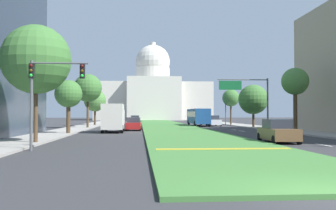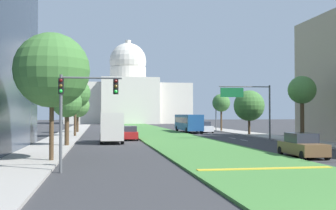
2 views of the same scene
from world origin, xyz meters
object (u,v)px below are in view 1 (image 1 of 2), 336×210
street_tree_right_mid (295,82)px  street_tree_left_distant (95,101)px  street_tree_left_mid (68,94)px  sedan_far_horizon (135,120)px  sedan_distant (213,121)px  city_bus (198,116)px  traffic_light_far_right (226,107)px  street_tree_left_far (88,88)px  capitol_building (153,94)px  sedan_midblock (134,124)px  traffic_light_near_left (46,85)px  sedan_lead_stopped (278,132)px  street_tree_right_far (253,99)px  street_tree_right_distant (231,98)px  street_tree_left_near (36,60)px  box_truck_delivery (113,118)px  overhead_guide_sign (248,93)px

street_tree_right_mid → street_tree_left_distant: size_ratio=1.11×
street_tree_left_mid → sedan_far_horizon: bearing=80.6°
sedan_distant → city_bus: size_ratio=0.40×
street_tree_left_mid → street_tree_right_mid: size_ratio=0.79×
traffic_light_far_right → street_tree_left_far: size_ratio=0.66×
capitol_building → sedan_distant: bearing=-82.9°
street_tree_right_mid → sedan_midblock: 19.95m
street_tree_right_mid → street_tree_left_distant: street_tree_right_mid is taller
traffic_light_near_left → sedan_midblock: 26.51m
street_tree_left_distant → sedan_lead_stopped: bearing=-65.8°
street_tree_left_far → street_tree_right_far: (24.47, 0.12, -1.56)m
capitol_building → street_tree_right_distant: (11.90, -62.15, -3.77)m
street_tree_left_near → street_tree_left_mid: (-0.02, 12.37, -1.81)m
capitol_building → sedan_far_horizon: bearing=-96.1°
sedan_midblock → box_truck_delivery: box_truck_delivery is taller
traffic_light_far_right → street_tree_left_distant: street_tree_left_distant is taller
sedan_lead_stopped → overhead_guide_sign: bearing=80.2°
street_tree_left_mid → street_tree_left_far: bearing=90.7°
capitol_building → sedan_distant: (8.09, -65.22, -7.88)m
street_tree_left_distant → street_tree_right_distant: size_ratio=0.97×
traffic_light_far_right → sedan_midblock: traffic_light_far_right is taller
sedan_midblock → overhead_guide_sign: bearing=-9.9°
street_tree_left_far → sedan_lead_stopped: street_tree_left_far is taller
overhead_guide_sign → street_tree_left_far: (-20.81, 9.93, 1.14)m
street_tree_right_mid → box_truck_delivery: 20.43m
overhead_guide_sign → sedan_midblock: (-14.08, 2.45, -3.90)m
street_tree_right_far → street_tree_right_distant: (-0.44, 12.17, 0.70)m
street_tree_right_distant → sedan_far_horizon: 20.56m
capitol_building → sedan_lead_stopped: bearing=-86.9°
capitol_building → street_tree_left_mid: 91.52m
capitol_building → street_tree_right_distant: capitol_building is taller
traffic_light_far_right → box_truck_delivery: bearing=-127.5°
street_tree_right_far → street_tree_right_mid: bearing=-91.0°
sedan_lead_stopped → sedan_midblock: bearing=117.7°
sedan_midblock → sedan_distant: bearing=51.1°
capitol_building → street_tree_left_mid: (-11.93, -90.63, -4.62)m
street_tree_left_distant → box_truck_delivery: 24.33m
street_tree_left_near → sedan_lead_stopped: 18.15m
street_tree_left_mid → street_tree_left_distant: street_tree_left_distant is taller
street_tree_left_near → street_tree_left_far: bearing=90.4°
street_tree_right_mid → box_truck_delivery: bearing=168.8°
sedan_lead_stopped → sedan_midblock: size_ratio=1.08×
street_tree_left_near → sedan_lead_stopped: (17.42, 0.28, -5.10)m
street_tree_right_far → sedan_midblock: (-17.73, -7.59, -3.47)m
sedan_lead_stopped → traffic_light_far_right: bearing=82.4°
street_tree_left_far → sedan_distant: size_ratio=1.79×
capitol_building → traffic_light_far_right: bearing=-80.1°
overhead_guide_sign → city_bus: bearing=99.1°
street_tree_left_near → sedan_midblock: street_tree_left_near is taller
sedan_midblock → street_tree_left_far: bearing=132.0°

